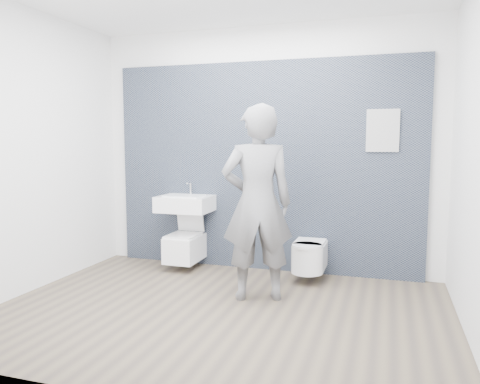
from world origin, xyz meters
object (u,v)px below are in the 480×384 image
(toilet_square, at_px, (185,246))
(visitor, at_px, (257,203))
(toilet_rounded, at_px, (309,256))
(washbasin, at_px, (185,203))

(toilet_square, relative_size, visitor, 0.37)
(toilet_square, bearing_deg, toilet_rounded, -1.41)
(toilet_square, xyz_separation_m, visitor, (1.10, -0.76, 0.65))
(toilet_square, distance_m, visitor, 1.48)
(washbasin, xyz_separation_m, toilet_rounded, (1.47, -0.06, -0.51))
(toilet_rounded, bearing_deg, toilet_square, 178.59)
(toilet_square, height_order, toilet_rounded, toilet_square)
(toilet_rounded, xyz_separation_m, visitor, (-0.38, -0.72, 0.65))
(toilet_rounded, relative_size, visitor, 0.31)
(toilet_rounded, bearing_deg, visitor, -117.44)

